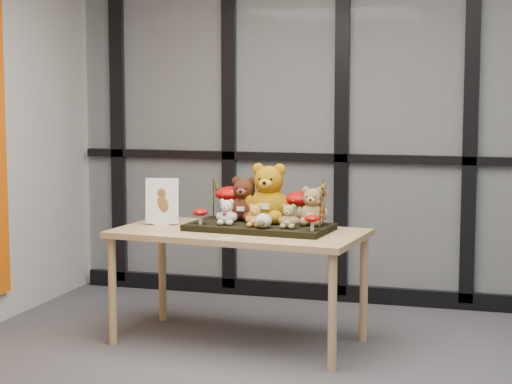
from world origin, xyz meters
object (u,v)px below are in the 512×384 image
(display_table, at_px, (239,241))
(bear_white_bow, at_px, (227,211))
(bear_pooh_yellow, at_px, (269,190))
(mushroom_back_left, at_px, (231,201))
(mushroom_front_left, at_px, (200,216))
(mushroom_front_right, at_px, (312,222))
(bear_beige_small, at_px, (289,215))
(bear_small_yellow, at_px, (255,214))
(mushroom_back_right, at_px, (300,206))
(plush_cream_hedgehog, at_px, (264,220))
(diorama_tray, at_px, (259,227))
(sign_holder, at_px, (162,203))
(bear_tan_back, at_px, (313,204))
(bear_brown_medium, at_px, (244,196))

(display_table, distance_m, bear_white_bow, 0.20)
(bear_pooh_yellow, distance_m, bear_white_bow, 0.30)
(display_table, xyz_separation_m, mushroom_back_left, (-0.12, 0.22, 0.22))
(mushroom_back_left, distance_m, mushroom_front_left, 0.30)
(mushroom_front_right, bearing_deg, bear_pooh_yellow, 141.36)
(bear_pooh_yellow, height_order, bear_beige_small, bear_pooh_yellow)
(bear_small_yellow, distance_m, mushroom_back_right, 0.32)
(bear_small_yellow, xyz_separation_m, plush_cream_hedgehog, (0.06, -0.04, -0.03))
(bear_small_yellow, bearing_deg, diorama_tray, 98.29)
(plush_cream_hedgehog, xyz_separation_m, sign_holder, (-0.71, 0.17, 0.05))
(plush_cream_hedgehog, bearing_deg, bear_beige_small, 20.58)
(mushroom_back_left, bearing_deg, diorama_tray, -36.17)
(bear_beige_small, distance_m, plush_cream_hedgehog, 0.15)
(display_table, relative_size, mushroom_front_right, 15.22)
(bear_pooh_yellow, height_order, bear_white_bow, bear_pooh_yellow)
(bear_pooh_yellow, relative_size, mushroom_back_right, 1.88)
(bear_tan_back, xyz_separation_m, sign_holder, (-0.96, -0.03, -0.03))
(display_table, relative_size, mushroom_back_right, 7.37)
(sign_holder, bearing_deg, bear_pooh_yellow, -5.61)
(bear_tan_back, xyz_separation_m, plush_cream_hedgehog, (-0.25, -0.20, -0.08))
(display_table, relative_size, bear_brown_medium, 5.18)
(bear_beige_small, bearing_deg, mushroom_front_left, -174.60)
(bear_brown_medium, relative_size, mushroom_front_left, 2.88)
(bear_beige_small, bearing_deg, bear_small_yellow, -173.73)
(display_table, bearing_deg, bear_small_yellow, -21.85)
(bear_tan_back, xyz_separation_m, mushroom_back_left, (-0.56, 0.12, -0.02))
(mushroom_front_left, bearing_deg, display_table, 14.72)
(bear_pooh_yellow, relative_size, bear_tan_back, 1.55)
(mushroom_back_right, relative_size, mushroom_front_left, 2.02)
(diorama_tray, relative_size, bear_brown_medium, 2.86)
(bear_small_yellow, height_order, bear_beige_small, bear_beige_small)
(bear_brown_medium, bearing_deg, bear_tan_back, -3.37)
(bear_tan_back, xyz_separation_m, mushroom_back_right, (-0.10, 0.07, -0.02))
(bear_beige_small, relative_size, mushroom_front_left, 1.52)
(plush_cream_hedgehog, bearing_deg, display_table, 157.23)
(bear_pooh_yellow, bearing_deg, bear_brown_medium, -179.01)
(diorama_tray, xyz_separation_m, bear_brown_medium, (-0.13, 0.12, 0.17))
(diorama_tray, relative_size, mushroom_back_left, 3.81)
(bear_tan_back, height_order, bear_beige_small, bear_tan_back)
(bear_tan_back, bearing_deg, bear_brown_medium, 176.63)
(plush_cream_hedgehog, distance_m, mushroom_front_right, 0.30)
(display_table, bearing_deg, plush_cream_hedgehog, -22.77)
(mushroom_back_left, relative_size, sign_holder, 0.76)
(diorama_tray, height_order, mushroom_front_left, mushroom_front_left)
(display_table, bearing_deg, bear_tan_back, 18.05)
(bear_brown_medium, xyz_separation_m, bear_beige_small, (0.34, -0.23, -0.07))
(bear_white_bow, bearing_deg, mushroom_back_right, 32.31)
(mushroom_front_right, xyz_separation_m, sign_holder, (-1.01, 0.18, 0.05))
(bear_white_bow, height_order, mushroom_back_left, mushroom_back_left)
(bear_brown_medium, relative_size, bear_white_bow, 1.74)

